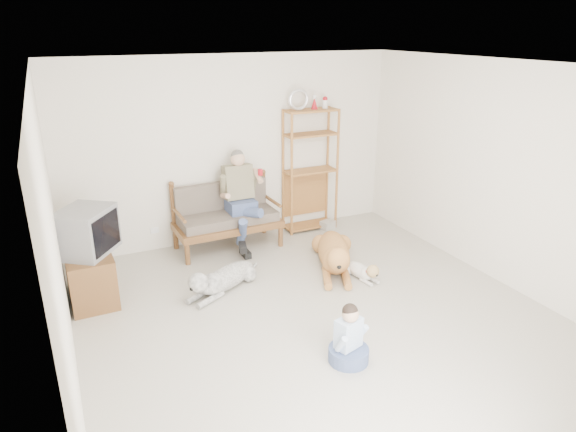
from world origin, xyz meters
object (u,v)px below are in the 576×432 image
golden_retriever (334,254)px  etagere (310,169)px  tv_stand (90,275)px  loveseat (226,215)px

golden_retriever → etagere: bearing=100.8°
etagere → tv_stand: size_ratio=2.42×
loveseat → etagere: bearing=3.1°
etagere → tv_stand: bearing=-164.8°
loveseat → etagere: 1.51m
loveseat → tv_stand: bearing=-159.0°
etagere → golden_retriever: etagere is taller
loveseat → golden_retriever: 1.71m
tv_stand → etagere: bearing=14.1°
loveseat → golden_retriever: bearing=-52.7°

